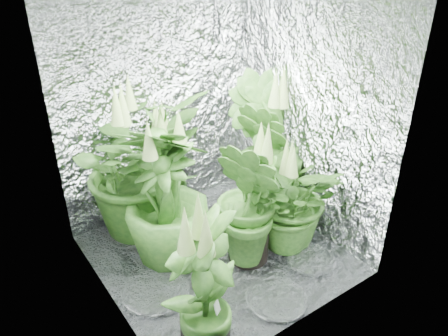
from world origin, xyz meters
name	(u,v)px	position (x,y,z in m)	size (l,w,h in m)	color
ground	(217,254)	(0.00, 0.00, 0.00)	(1.60, 1.60, 0.00)	silver
walls	(216,128)	(0.00, 0.00, 1.00)	(1.62, 1.62, 2.00)	silver
plant_a	(136,163)	(-0.30, 0.61, 0.58)	(1.13, 1.13, 1.22)	black
plant_b	(169,168)	(-0.03, 0.63, 0.44)	(0.66, 0.66, 0.98)	black
plant_c	(265,149)	(0.64, 0.26, 0.57)	(0.83, 0.83, 1.23)	black
plant_d	(166,196)	(-0.30, 0.15, 0.53)	(0.82, 0.82, 1.14)	black
plant_e	(292,198)	(0.49, -0.23, 0.42)	(0.96, 0.96, 0.89)	black
plant_f	(204,287)	(-0.51, -0.64, 0.46)	(0.67, 0.67, 1.01)	black
plant_g	(250,202)	(0.16, -0.16, 0.47)	(0.59, 0.59, 1.03)	black
circulation_fan	(260,197)	(0.58, 0.23, 0.16)	(0.16, 0.34, 0.39)	black
plant_label	(217,308)	(-0.45, -0.67, 0.30)	(0.05, 0.01, 0.08)	white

